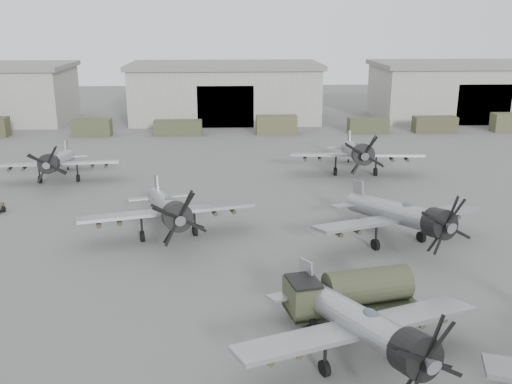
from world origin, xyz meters
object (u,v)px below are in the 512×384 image
aircraft_mid_1 (168,208)px  fuel_tanker (350,291)px  aircraft_mid_2 (402,215)px  aircraft_far_1 (357,152)px  aircraft_near_1 (363,325)px  aircraft_far_0 (57,161)px

aircraft_mid_1 → fuel_tanker: bearing=-63.1°
aircraft_mid_2 → aircraft_far_1: bearing=68.1°
aircraft_near_1 → aircraft_mid_2: bearing=46.9°
aircraft_mid_1 → fuel_tanker: size_ratio=1.76×
aircraft_mid_2 → fuel_tanker: size_ratio=1.74×
aircraft_near_1 → aircraft_far_1: size_ratio=0.88×
aircraft_mid_1 → fuel_tanker: 15.86m
aircraft_mid_2 → fuel_tanker: bearing=-139.1°
aircraft_mid_2 → aircraft_far_0: bearing=129.2°
aircraft_mid_2 → aircraft_far_1: size_ratio=0.94×
fuel_tanker → aircraft_near_1: bearing=-106.4°
aircraft_near_1 → aircraft_far_0: (-22.10, 31.64, -0.02)m
aircraft_mid_1 → aircraft_far_1: 23.64m
aircraft_far_0 → aircraft_far_1: 29.14m
aircraft_mid_1 → fuel_tanker: (10.50, -11.87, -0.77)m
aircraft_near_1 → aircraft_mid_1: (-10.11, 16.34, 0.13)m
aircraft_near_1 → fuel_tanker: bearing=65.1°
aircraft_far_0 → aircraft_far_1: bearing=-3.0°
aircraft_mid_1 → aircraft_mid_2: aircraft_mid_2 is taller
aircraft_mid_2 → aircraft_far_1: (1.01, 18.57, 0.13)m
aircraft_mid_1 → aircraft_far_0: bearing=113.4°
aircraft_mid_2 → aircraft_far_0: (-28.10, 17.58, -0.16)m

